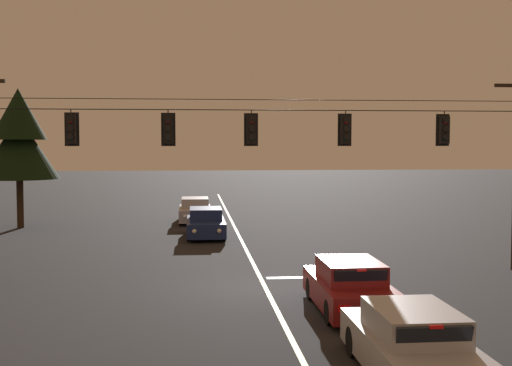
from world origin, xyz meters
name	(u,v)px	position (x,y,z in m)	size (l,w,h in m)	color
ground_plane	(266,288)	(0.00, 0.00, 0.00)	(180.00, 180.00, 0.00)	black
lane_centre_stripe	(245,247)	(0.00, 8.10, 0.00)	(0.14, 60.00, 0.01)	#D1C64C
stop_bar_paint	(317,277)	(1.90, 1.50, 0.00)	(3.40, 0.36, 0.01)	silver
signal_span_assembly	(259,168)	(0.00, 2.10, 3.67)	(20.22, 0.32, 7.04)	#2D2116
traffic_light_leftmost	(71,129)	(-6.23, 2.08, 4.98)	(0.48, 0.41, 1.22)	black
traffic_light_left_inner	(168,129)	(-3.05, 2.08, 4.98)	(0.48, 0.41, 1.22)	black
traffic_light_centre	(251,129)	(-0.25, 2.08, 4.98)	(0.48, 0.41, 1.22)	black
traffic_light_right_inner	(346,130)	(3.00, 2.08, 4.98)	(0.48, 0.41, 1.22)	black
traffic_light_rightmost	(444,130)	(6.50, 2.08, 4.98)	(0.48, 0.41, 1.22)	black
car_waiting_near_lane	(349,287)	(1.94, -3.02, 0.65)	(1.80, 4.33, 1.39)	maroon
car_oncoming_lead	(206,223)	(-1.62, 11.54, 0.65)	(1.80, 4.42, 1.39)	navy
car_oncoming_trailing	(195,211)	(-2.11, 17.62, 0.65)	(1.80, 4.42, 1.39)	#A5A5AD
car_waiting_second_near	(412,345)	(1.92, -8.14, 0.65)	(1.80, 4.33, 1.39)	#A5A5AD
tree_verge_near	(19,138)	(-11.41, 15.89, 4.78)	(4.17, 4.17, 7.42)	#332316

